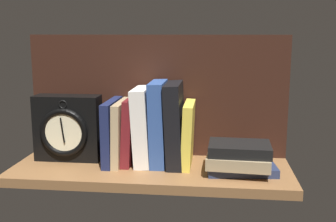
{
  "coord_description": "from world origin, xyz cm",
  "views": [
    {
      "loc": [
        16.72,
        -105.02,
        36.0
      ],
      "look_at": [
        4.26,
        3.54,
        14.84
      ],
      "focal_mm": 43.9,
      "sensor_mm": 36.0,
      "label": 1
    }
  ],
  "objects_px": {
    "book_blue_modern": "(159,123)",
    "book_black_skeptic": "(175,124)",
    "book_maroon_dawkins": "(130,131)",
    "book_yellow_seinlanguage": "(188,134)",
    "book_navy_bierce": "(112,131)",
    "book_stack_side": "(239,158)",
    "book_tan_shortstories": "(121,132)",
    "book_white_catcher": "(143,126)",
    "framed_clock": "(68,128)"
  },
  "relations": [
    {
      "from": "book_tan_shortstories",
      "to": "book_blue_modern",
      "type": "relative_size",
      "value": 0.76
    },
    {
      "from": "book_yellow_seinlanguage",
      "to": "book_maroon_dawkins",
      "type": "bearing_deg",
      "value": 180.0
    },
    {
      "from": "book_white_catcher",
      "to": "book_yellow_seinlanguage",
      "type": "relative_size",
      "value": 1.22
    },
    {
      "from": "book_tan_shortstories",
      "to": "book_stack_side",
      "type": "relative_size",
      "value": 0.93
    },
    {
      "from": "book_white_catcher",
      "to": "framed_clock",
      "type": "height_order",
      "value": "book_white_catcher"
    },
    {
      "from": "book_yellow_seinlanguage",
      "to": "book_blue_modern",
      "type": "bearing_deg",
      "value": 180.0
    },
    {
      "from": "book_tan_shortstories",
      "to": "book_yellow_seinlanguage",
      "type": "height_order",
      "value": "same"
    },
    {
      "from": "book_maroon_dawkins",
      "to": "book_tan_shortstories",
      "type": "bearing_deg",
      "value": 180.0
    },
    {
      "from": "book_yellow_seinlanguage",
      "to": "book_stack_side",
      "type": "bearing_deg",
      "value": -22.13
    },
    {
      "from": "book_navy_bierce",
      "to": "framed_clock",
      "type": "distance_m",
      "value": 0.13
    },
    {
      "from": "book_yellow_seinlanguage",
      "to": "book_white_catcher",
      "type": "bearing_deg",
      "value": 180.0
    },
    {
      "from": "book_white_catcher",
      "to": "book_yellow_seinlanguage",
      "type": "xyz_separation_m",
      "value": [
        0.12,
        0.0,
        -0.02
      ]
    },
    {
      "from": "book_tan_shortstories",
      "to": "book_navy_bierce",
      "type": "bearing_deg",
      "value": 180.0
    },
    {
      "from": "book_white_catcher",
      "to": "book_blue_modern",
      "type": "distance_m",
      "value": 0.04
    },
    {
      "from": "book_white_catcher",
      "to": "book_blue_modern",
      "type": "relative_size",
      "value": 0.92
    },
    {
      "from": "book_maroon_dawkins",
      "to": "book_stack_side",
      "type": "distance_m",
      "value": 0.31
    },
    {
      "from": "framed_clock",
      "to": "book_stack_side",
      "type": "xyz_separation_m",
      "value": [
        0.48,
        -0.06,
        -0.05
      ]
    },
    {
      "from": "book_navy_bierce",
      "to": "book_black_skeptic",
      "type": "relative_size",
      "value": 0.77
    },
    {
      "from": "book_navy_bierce",
      "to": "book_blue_modern",
      "type": "bearing_deg",
      "value": 0.0
    },
    {
      "from": "book_white_catcher",
      "to": "framed_clock",
      "type": "xyz_separation_m",
      "value": [
        -0.22,
        0.0,
        -0.01
      ]
    },
    {
      "from": "book_navy_bierce",
      "to": "book_maroon_dawkins",
      "type": "bearing_deg",
      "value": 0.0
    },
    {
      "from": "book_yellow_seinlanguage",
      "to": "book_navy_bierce",
      "type": "bearing_deg",
      "value": 180.0
    },
    {
      "from": "book_yellow_seinlanguage",
      "to": "book_black_skeptic",
      "type": "bearing_deg",
      "value": 180.0
    },
    {
      "from": "book_black_skeptic",
      "to": "framed_clock",
      "type": "bearing_deg",
      "value": 179.75
    },
    {
      "from": "book_tan_shortstories",
      "to": "book_maroon_dawkins",
      "type": "height_order",
      "value": "book_maroon_dawkins"
    },
    {
      "from": "book_maroon_dawkins",
      "to": "framed_clock",
      "type": "height_order",
      "value": "framed_clock"
    },
    {
      "from": "book_stack_side",
      "to": "book_tan_shortstories",
      "type": "bearing_deg",
      "value": 170.22
    },
    {
      "from": "book_maroon_dawkins",
      "to": "book_yellow_seinlanguage",
      "type": "height_order",
      "value": "book_maroon_dawkins"
    },
    {
      "from": "book_stack_side",
      "to": "book_maroon_dawkins",
      "type": "bearing_deg",
      "value": 169.39
    },
    {
      "from": "book_blue_modern",
      "to": "book_black_skeptic",
      "type": "bearing_deg",
      "value": 0.0
    },
    {
      "from": "book_white_catcher",
      "to": "book_stack_side",
      "type": "xyz_separation_m",
      "value": [
        0.26,
        -0.06,
        -0.07
      ]
    },
    {
      "from": "book_yellow_seinlanguage",
      "to": "book_stack_side",
      "type": "distance_m",
      "value": 0.15
    },
    {
      "from": "book_maroon_dawkins",
      "to": "book_blue_modern",
      "type": "relative_size",
      "value": 0.79
    },
    {
      "from": "book_navy_bierce",
      "to": "book_maroon_dawkins",
      "type": "xyz_separation_m",
      "value": [
        0.05,
        0.0,
        0.0
      ]
    },
    {
      "from": "book_navy_bierce",
      "to": "book_white_catcher",
      "type": "xyz_separation_m",
      "value": [
        0.09,
        0.0,
        0.02
      ]
    },
    {
      "from": "book_yellow_seinlanguage",
      "to": "framed_clock",
      "type": "bearing_deg",
      "value": 179.78
    },
    {
      "from": "book_navy_bierce",
      "to": "framed_clock",
      "type": "height_order",
      "value": "framed_clock"
    },
    {
      "from": "book_navy_bierce",
      "to": "book_maroon_dawkins",
      "type": "height_order",
      "value": "book_maroon_dawkins"
    },
    {
      "from": "book_navy_bierce",
      "to": "book_yellow_seinlanguage",
      "type": "bearing_deg",
      "value": 0.0
    },
    {
      "from": "book_maroon_dawkins",
      "to": "book_yellow_seinlanguage",
      "type": "distance_m",
      "value": 0.16
    },
    {
      "from": "book_tan_shortstories",
      "to": "book_yellow_seinlanguage",
      "type": "xyz_separation_m",
      "value": [
        0.19,
        0.0,
        -0.0
      ]
    },
    {
      "from": "book_black_skeptic",
      "to": "book_stack_side",
      "type": "distance_m",
      "value": 0.2
    },
    {
      "from": "book_white_catcher",
      "to": "book_black_skeptic",
      "type": "xyz_separation_m",
      "value": [
        0.09,
        0.0,
        0.01
      ]
    },
    {
      "from": "book_blue_modern",
      "to": "book_stack_side",
      "type": "relative_size",
      "value": 1.22
    },
    {
      "from": "book_navy_bierce",
      "to": "book_white_catcher",
      "type": "bearing_deg",
      "value": 0.0
    },
    {
      "from": "book_navy_bierce",
      "to": "book_yellow_seinlanguage",
      "type": "xyz_separation_m",
      "value": [
        0.21,
        0.0,
        -0.0
      ]
    },
    {
      "from": "book_blue_modern",
      "to": "book_stack_side",
      "type": "bearing_deg",
      "value": -14.37
    },
    {
      "from": "book_black_skeptic",
      "to": "book_yellow_seinlanguage",
      "type": "distance_m",
      "value": 0.05
    },
    {
      "from": "book_maroon_dawkins",
      "to": "framed_clock",
      "type": "xyz_separation_m",
      "value": [
        -0.18,
        0.0,
        0.0
      ]
    },
    {
      "from": "book_maroon_dawkins",
      "to": "book_yellow_seinlanguage",
      "type": "bearing_deg",
      "value": 0.0
    }
  ]
}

